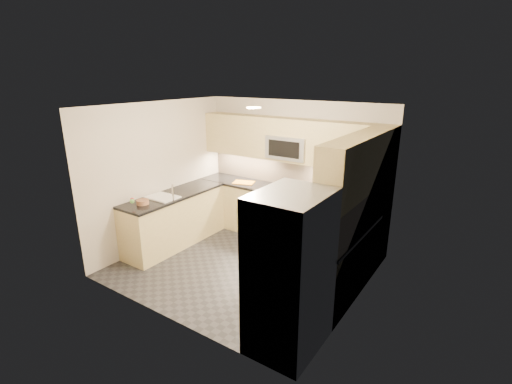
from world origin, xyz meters
The scene contains 35 objects.
floor centered at (0.00, 0.00, 0.00)m, with size 3.60×3.20×0.00m, color #232328.
ceiling centered at (0.00, 0.00, 2.50)m, with size 3.60×3.20×0.02m, color beige.
wall_back centered at (0.00, 1.60, 1.25)m, with size 3.60×0.02×2.50m, color beige.
wall_front centered at (0.00, -1.60, 1.25)m, with size 3.60×0.02×2.50m, color beige.
wall_left centered at (-1.80, 0.00, 1.25)m, with size 0.02×3.20×2.50m, color beige.
wall_right centered at (1.80, 0.00, 1.25)m, with size 0.02×3.20×2.50m, color beige.
base_cab_back_left centered at (-1.09, 1.30, 0.45)m, with size 1.42×0.60×0.90m, color #CDB97B.
base_cab_back_right centered at (1.09, 1.30, 0.45)m, with size 1.42×0.60×0.90m, color #CDB97B.
base_cab_right centered at (1.50, 0.15, 0.45)m, with size 0.60×1.70×0.90m, color #CDB97B.
base_cab_peninsula centered at (-1.50, 0.00, 0.45)m, with size 0.60×2.00×0.90m, color #CDB97B.
countertop_back_left centered at (-1.09, 1.30, 0.92)m, with size 1.42×0.63×0.04m, color black.
countertop_back_right centered at (1.09, 1.30, 0.92)m, with size 1.42×0.63×0.04m, color black.
countertop_right centered at (1.50, 0.15, 0.92)m, with size 0.63×1.70×0.04m, color black.
countertop_peninsula centered at (-1.50, 0.00, 0.92)m, with size 0.63×2.00×0.04m, color black.
upper_cab_back centered at (0.00, 1.43, 1.83)m, with size 3.60×0.35×0.75m, color #CDB97B.
upper_cab_right centered at (1.62, 0.28, 1.83)m, with size 0.35×1.95×0.75m, color #CDB97B.
backsplash_back centered at (0.00, 1.60, 1.20)m, with size 3.60×0.01×0.51m, color tan.
backsplash_right centered at (1.80, 0.45, 1.20)m, with size 0.01×2.30×0.51m, color tan.
gas_range centered at (0.00, 1.28, 0.46)m, with size 0.76×0.65×0.91m, color #ACB0B4.
range_cooktop centered at (0.00, 1.28, 0.92)m, with size 0.76×0.65×0.03m, color black.
oven_door_glass centered at (0.00, 0.95, 0.45)m, with size 0.62×0.02×0.45m, color black.
oven_handle centered at (0.00, 0.93, 0.72)m, with size 0.02×0.02×0.60m, color #B2B5BA.
microwave centered at (0.00, 1.40, 1.70)m, with size 0.76×0.40×0.40m, color #94979C.
microwave_door centered at (0.00, 1.20, 1.70)m, with size 0.60×0.01×0.28m, color black.
refrigerator centered at (1.45, -1.15, 0.90)m, with size 0.70×0.90×1.80m, color #999BA0.
fridge_handle_left centered at (1.08, -1.33, 0.95)m, with size 0.02×0.02×1.20m, color #B2B5BA.
fridge_handle_right centered at (1.08, -0.97, 0.95)m, with size 0.02×0.02×1.20m, color #B2B5BA.
sink_basin centered at (-1.50, -0.25, 0.88)m, with size 0.52×0.38×0.16m, color white.
faucet centered at (-1.24, -0.25, 1.08)m, with size 0.03×0.03×0.28m, color silver.
utensil_bowl centered at (1.31, 1.34, 1.01)m, with size 0.25×0.25×0.14m, color #51BE55.
cutting_board centered at (-0.89, 1.25, 0.95)m, with size 0.39×0.27×0.01m, color orange.
fruit_basket centered at (-1.51, -0.65, 0.98)m, with size 0.20×0.20×0.07m, color #966446.
fruit_apple centered at (-1.55, -0.81, 1.05)m, with size 0.06×0.06×0.06m, color #A51222.
fruit_pear centered at (-1.49, -0.86, 1.05)m, with size 0.07×0.07×0.07m, color #5C9F44.
dish_towel_check centered at (-0.19, 0.91, 0.55)m, with size 0.20×0.02×0.38m, color silver.
Camera 1 is at (3.11, -4.27, 2.93)m, focal length 26.00 mm.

